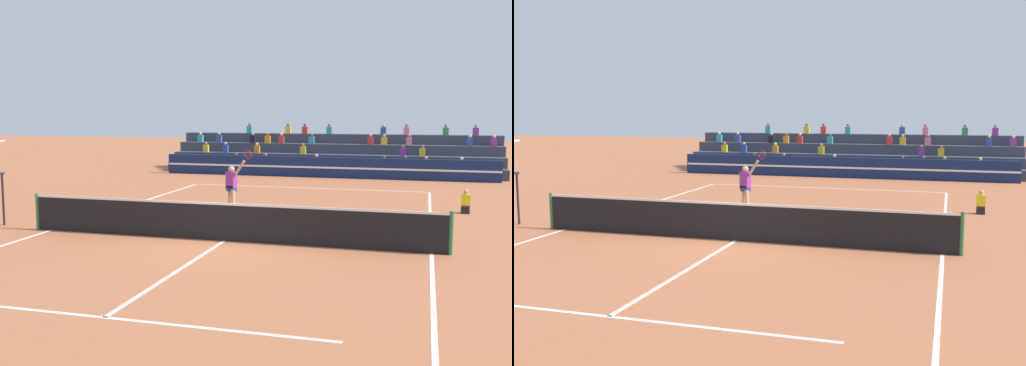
{
  "view_description": "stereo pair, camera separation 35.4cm",
  "coord_description": "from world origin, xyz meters",
  "views": [
    {
      "loc": [
        5.26,
        -15.35,
        3.56
      ],
      "look_at": [
        -0.32,
        4.35,
        1.1
      ],
      "focal_mm": 42.0,
      "sensor_mm": 36.0,
      "label": 1
    },
    {
      "loc": [
        5.6,
        -15.25,
        3.56
      ],
      "look_at": [
        -0.32,
        4.35,
        1.1
      ],
      "focal_mm": 42.0,
      "sensor_mm": 36.0,
      "label": 2
    }
  ],
  "objects": [
    {
      "name": "bleacher_stand",
      "position": [
        0.0,
        19.74,
        0.84
      ],
      "size": [
        18.92,
        3.8,
        2.83
      ],
      "color": "#383D4C",
      "rests_on": "ground"
    },
    {
      "name": "tennis_net",
      "position": [
        0.0,
        0.0,
        0.54
      ],
      "size": [
        12.0,
        0.1,
        1.1
      ],
      "color": "#2D6B38",
      "rests_on": "ground"
    },
    {
      "name": "ball_kid_courtside",
      "position": [
        6.68,
        6.59,
        0.33
      ],
      "size": [
        0.3,
        0.36,
        0.84
      ],
      "color": "black",
      "rests_on": "ground"
    },
    {
      "name": "sponsor_banner_wall",
      "position": [
        0.0,
        16.57,
        0.55
      ],
      "size": [
        18.0,
        0.26,
        1.1
      ],
      "color": "navy",
      "rests_on": "ground"
    },
    {
      "name": "court_lines",
      "position": [
        0.0,
        0.0,
        0.0
      ],
      "size": [
        11.1,
        23.9,
        0.01
      ],
      "color": "white",
      "rests_on": "ground"
    },
    {
      "name": "tennis_ball",
      "position": [
        -1.25,
        9.13,
        0.03
      ],
      "size": [
        0.07,
        0.07,
        0.07
      ],
      "primitive_type": "sphere",
      "color": "#C6DB33",
      "rests_on": "ground"
    },
    {
      "name": "ground_plane",
      "position": [
        0.0,
        0.0,
        0.0
      ],
      "size": [
        120.0,
        120.0,
        0.0
      ],
      "primitive_type": "plane",
      "color": "#AD603D"
    },
    {
      "name": "tennis_player",
      "position": [
        -1.04,
        3.89,
        0.98
      ],
      "size": [
        1.16,
        0.71,
        2.35
      ],
      "color": "tan",
      "rests_on": "ground"
    }
  ]
}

